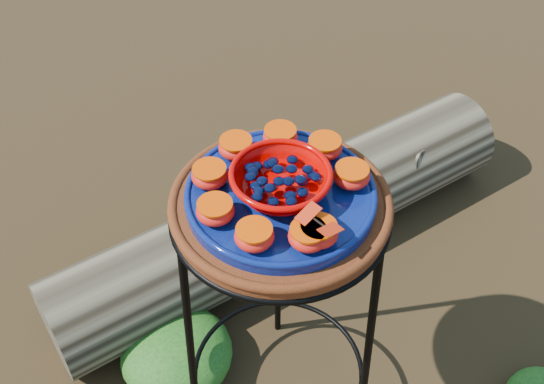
{
  "coord_description": "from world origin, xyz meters",
  "views": [
    {
      "loc": [
        -0.01,
        -0.84,
        1.6
      ],
      "look_at": [
        -0.01,
        0.0,
        0.75
      ],
      "focal_mm": 45.0,
      "sensor_mm": 36.0,
      "label": 1
    }
  ],
  "objects_px": {
    "driftwood_log": "(286,218)",
    "cobalt_plate": "(281,196)",
    "terracotta_saucer": "(280,207)",
    "plant_stand": "(279,323)",
    "red_bowl": "(281,182)"
  },
  "relations": [
    {
      "from": "red_bowl",
      "to": "driftwood_log",
      "type": "bearing_deg",
      "value": 87.29
    },
    {
      "from": "plant_stand",
      "to": "cobalt_plate",
      "type": "distance_m",
      "value": 0.39
    },
    {
      "from": "cobalt_plate",
      "to": "red_bowl",
      "type": "height_order",
      "value": "red_bowl"
    },
    {
      "from": "plant_stand",
      "to": "driftwood_log",
      "type": "distance_m",
      "value": 0.55
    },
    {
      "from": "terracotta_saucer",
      "to": "driftwood_log",
      "type": "height_order",
      "value": "terracotta_saucer"
    },
    {
      "from": "terracotta_saucer",
      "to": "plant_stand",
      "type": "bearing_deg",
      "value": 0.0
    },
    {
      "from": "terracotta_saucer",
      "to": "driftwood_log",
      "type": "distance_m",
      "value": 0.77
    },
    {
      "from": "driftwood_log",
      "to": "cobalt_plate",
      "type": "bearing_deg",
      "value": -92.71
    },
    {
      "from": "driftwood_log",
      "to": "red_bowl",
      "type": "bearing_deg",
      "value": -92.71
    },
    {
      "from": "driftwood_log",
      "to": "plant_stand",
      "type": "bearing_deg",
      "value": -92.71
    },
    {
      "from": "plant_stand",
      "to": "cobalt_plate",
      "type": "relative_size",
      "value": 2.08
    },
    {
      "from": "terracotta_saucer",
      "to": "cobalt_plate",
      "type": "relative_size",
      "value": 1.17
    },
    {
      "from": "plant_stand",
      "to": "terracotta_saucer",
      "type": "xyz_separation_m",
      "value": [
        0.0,
        0.0,
        0.37
      ]
    },
    {
      "from": "plant_stand",
      "to": "red_bowl",
      "type": "bearing_deg",
      "value": 0.0
    },
    {
      "from": "terracotta_saucer",
      "to": "driftwood_log",
      "type": "relative_size",
      "value": 0.27
    }
  ]
}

